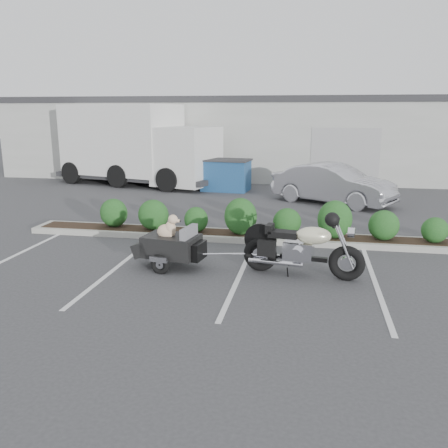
% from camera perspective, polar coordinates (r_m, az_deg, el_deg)
% --- Properties ---
extents(ground, '(90.00, 90.00, 0.00)m').
position_cam_1_polar(ground, '(10.68, -3.95, -4.61)').
color(ground, '#38383A').
rests_on(ground, ground).
extents(planter_kerb, '(12.00, 1.00, 0.15)m').
position_cam_1_polar(planter_kerb, '(12.55, 2.97, -1.50)').
color(planter_kerb, '#9E9E93').
rests_on(planter_kerb, ground).
extents(building, '(26.00, 10.00, 4.00)m').
position_cam_1_polar(building, '(26.99, 5.11, 10.58)').
color(building, '#9EA099').
rests_on(building, ground).
extents(motorcycle, '(2.50, 0.99, 1.44)m').
position_cam_1_polar(motorcycle, '(9.78, 9.36, -2.95)').
color(motorcycle, black).
rests_on(motorcycle, ground).
extents(pet_trailer, '(2.02, 1.15, 1.19)m').
position_cam_1_polar(pet_trailer, '(10.25, -6.41, -2.51)').
color(pet_trailer, black).
rests_on(pet_trailer, ground).
extents(sedan, '(4.62, 3.50, 1.46)m').
position_cam_1_polar(sedan, '(17.71, 12.97, 4.71)').
color(sedan, '#B9B8C0').
rests_on(sedan, ground).
extents(dumpster, '(2.15, 1.58, 1.33)m').
position_cam_1_polar(dumpster, '(20.27, 0.25, 5.95)').
color(dumpster, navy).
rests_on(dumpster, ground).
extents(delivery_truck, '(8.27, 4.56, 3.61)m').
position_cam_1_polar(delivery_truck, '(22.33, -10.38, 9.15)').
color(delivery_truck, silver).
rests_on(delivery_truck, ground).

